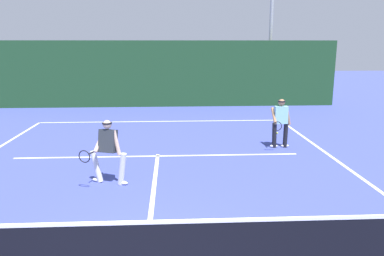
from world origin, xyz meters
name	(u,v)px	position (x,y,z in m)	size (l,w,h in m)	color
court_line_baseline_far	(162,121)	(0.00, 11.33, 0.00)	(10.26, 0.10, 0.01)	white
court_line_service	(158,156)	(0.00, 6.22, 0.00)	(8.36, 0.10, 0.01)	white
court_line_centre	(153,196)	(0.00, 3.20, 0.00)	(0.10, 6.40, 0.01)	white
tennis_net	(141,254)	(0.00, 0.00, 0.51)	(11.24, 0.09, 1.09)	#1E4723
player_near	(108,149)	(-1.08, 4.05, 0.84)	(1.06, 0.85, 1.54)	silver
player_far	(281,121)	(3.88, 6.98, 0.86)	(0.75, 0.86, 1.57)	black
tennis_ball	(277,133)	(4.31, 8.81, 0.03)	(0.07, 0.07, 0.07)	#D1E033
back_fence_windscreen	(163,74)	(0.00, 15.21, 1.70)	(18.12, 0.12, 3.40)	#1C4223
light_pole	(272,15)	(5.83, 16.26, 4.76)	(0.55, 0.44, 7.80)	#9EA39E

